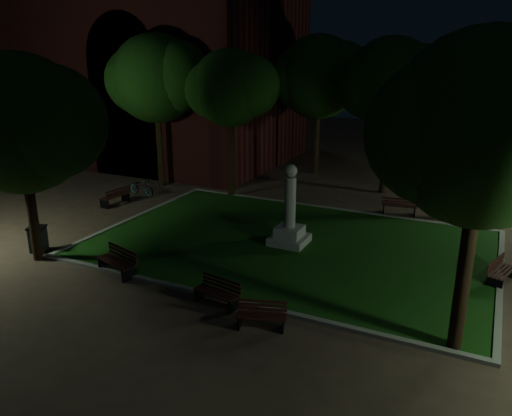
% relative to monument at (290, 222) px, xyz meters
% --- Properties ---
extents(ground, '(80.00, 80.00, 0.00)m').
position_rel_monument_xyz_m(ground, '(0.00, -2.00, -0.96)').
color(ground, '#4E392C').
extents(lawn, '(15.00, 10.00, 0.08)m').
position_rel_monument_xyz_m(lawn, '(0.00, 0.00, -0.92)').
color(lawn, '#15410F').
rests_on(lawn, ground).
extents(lawn_kerb, '(15.40, 10.40, 0.12)m').
position_rel_monument_xyz_m(lawn_kerb, '(0.00, 0.00, -0.90)').
color(lawn_kerb, slate).
rests_on(lawn_kerb, ground).
extents(monument, '(1.40, 1.40, 3.20)m').
position_rel_monument_xyz_m(monument, '(0.00, 0.00, 0.00)').
color(monument, gray).
rests_on(monument, lawn).
extents(building_main, '(20.00, 12.00, 15.00)m').
position_rel_monument_xyz_m(building_main, '(-15.86, 11.79, 6.42)').
color(building_main, '#441513').
rests_on(building_main, ground).
extents(tree_west, '(5.92, 4.84, 7.43)m').
position_rel_monument_xyz_m(tree_west, '(-7.73, -5.36, 4.05)').
color(tree_west, black).
rests_on(tree_west, ground).
extents(tree_north_wl, '(4.72, 3.85, 7.52)m').
position_rel_monument_xyz_m(tree_north_wl, '(-5.30, 5.08, 4.62)').
color(tree_north_wl, black).
rests_on(tree_north_wl, ground).
extents(tree_north_er, '(5.71, 4.66, 8.12)m').
position_rel_monument_xyz_m(tree_north_er, '(1.77, 9.20, 4.82)').
color(tree_north_er, black).
rests_on(tree_north_er, ground).
extents(tree_se, '(5.60, 4.58, 8.01)m').
position_rel_monument_xyz_m(tree_se, '(6.69, -4.80, 4.76)').
color(tree_se, black).
rests_on(tree_se, ground).
extents(tree_nw, '(5.82, 4.75, 8.30)m').
position_rel_monument_xyz_m(tree_nw, '(-9.87, 5.21, 4.97)').
color(tree_nw, black).
rests_on(tree_nw, ground).
extents(tree_far_north, '(6.07, 4.95, 8.32)m').
position_rel_monument_xyz_m(tree_far_north, '(-2.99, 11.85, 4.89)').
color(tree_far_north, black).
rests_on(tree_far_north, ground).
extents(lamppost_nw, '(1.18, 0.28, 4.65)m').
position_rel_monument_xyz_m(lamppost_nw, '(-10.20, 7.07, 2.28)').
color(lamppost_nw, black).
rests_on(lamppost_nw, ground).
extents(bench_near_left, '(1.56, 0.77, 0.82)m').
position_rel_monument_xyz_m(bench_near_left, '(-0.13, -5.40, -0.57)').
color(bench_near_left, black).
rests_on(bench_near_left, ground).
extents(bench_near_right, '(1.47, 0.88, 0.76)m').
position_rel_monument_xyz_m(bench_near_right, '(1.64, -6.02, -0.60)').
color(bench_near_right, black).
rests_on(bench_near_right, ground).
extents(bench_west_near, '(1.76, 1.01, 0.91)m').
position_rel_monument_xyz_m(bench_west_near, '(-4.33, -5.01, -0.53)').
color(bench_west_near, black).
rests_on(bench_west_near, ground).
extents(bench_left_side, '(0.70, 1.66, 0.89)m').
position_rel_monument_xyz_m(bench_left_side, '(-9.81, 1.19, -0.54)').
color(bench_left_side, black).
rests_on(bench_left_side, ground).
extents(bench_right_side, '(0.95, 1.57, 0.82)m').
position_rel_monument_xyz_m(bench_right_side, '(7.57, -0.01, -0.57)').
color(bench_right_side, black).
rests_on(bench_right_side, ground).
extents(bench_far_side, '(1.66, 0.79, 0.87)m').
position_rel_monument_xyz_m(bench_far_side, '(3.19, 5.77, -0.55)').
color(bench_far_side, black).
rests_on(bench_far_side, ground).
extents(trash_bin, '(0.77, 0.77, 1.02)m').
position_rel_monument_xyz_m(trash_bin, '(-8.41, -4.81, -0.44)').
color(trash_bin, black).
rests_on(trash_bin, ground).
extents(bicycle, '(1.82, 0.91, 0.91)m').
position_rel_monument_xyz_m(bicycle, '(-9.71, 3.10, -0.50)').
color(bicycle, black).
rests_on(bicycle, ground).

